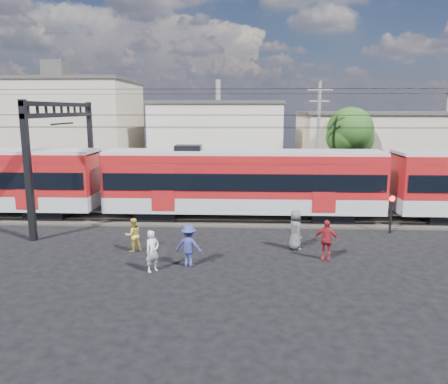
{
  "coord_description": "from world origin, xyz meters",
  "views": [
    {
      "loc": [
        0.59,
        -17.27,
        6.53
      ],
      "look_at": [
        -0.42,
        5.0,
        2.29
      ],
      "focal_mm": 35.0,
      "sensor_mm": 36.0,
      "label": 1
    }
  ],
  "objects_px": {
    "pedestrian_c": "(189,246)",
    "pedestrian_a": "(152,251)",
    "crossing_signal": "(391,207)",
    "commuter_train": "(247,181)"
  },
  "relations": [
    {
      "from": "pedestrian_a",
      "to": "pedestrian_c",
      "type": "distance_m",
      "value": 1.55
    },
    {
      "from": "crossing_signal",
      "to": "commuter_train",
      "type": "bearing_deg",
      "value": 162.97
    },
    {
      "from": "commuter_train",
      "to": "pedestrian_c",
      "type": "height_order",
      "value": "commuter_train"
    },
    {
      "from": "pedestrian_c",
      "to": "pedestrian_a",
      "type": "bearing_deg",
      "value": 34.7
    },
    {
      "from": "pedestrian_a",
      "to": "crossing_signal",
      "type": "xyz_separation_m",
      "value": [
        11.53,
        6.11,
        0.58
      ]
    },
    {
      "from": "pedestrian_a",
      "to": "pedestrian_c",
      "type": "relative_size",
      "value": 0.96
    },
    {
      "from": "pedestrian_c",
      "to": "crossing_signal",
      "type": "bearing_deg",
      "value": -141.34
    },
    {
      "from": "pedestrian_a",
      "to": "crossing_signal",
      "type": "relative_size",
      "value": 0.82
    },
    {
      "from": "pedestrian_a",
      "to": "pedestrian_c",
      "type": "xyz_separation_m",
      "value": [
        1.41,
        0.64,
        0.04
      ]
    },
    {
      "from": "crossing_signal",
      "to": "pedestrian_c",
      "type": "bearing_deg",
      "value": -151.6
    }
  ]
}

